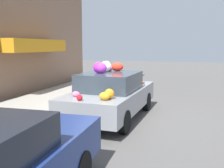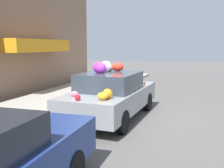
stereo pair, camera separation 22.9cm
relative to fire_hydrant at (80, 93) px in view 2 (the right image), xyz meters
name	(u,v)px [view 2 (the right image)]	position (x,y,z in m)	size (l,w,h in m)	color
ground_plane	(109,117)	(-1.20, -1.58, -0.47)	(60.00, 60.00, 0.00)	#565451
sidewalk_curb	(34,108)	(-1.20, 1.12, -0.41)	(24.00, 3.20, 0.12)	#9E998E
fire_hydrant	(80,93)	(0.00, 0.00, 0.00)	(0.20, 0.20, 0.70)	#B2B2B7
art_car	(111,94)	(-1.24, -1.66, 0.26)	(4.22, 1.89, 1.70)	gray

